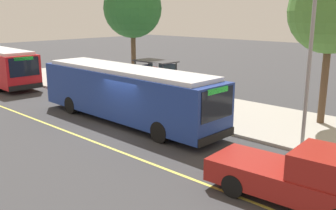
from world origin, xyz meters
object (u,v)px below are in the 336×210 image
object	(u,v)px
pickup_truck	(303,178)
pedestrian_commuter	(149,88)
transit_bus_main	(126,92)
route_sign_post	(156,80)
waiting_bench	(156,89)

from	to	relation	value
pickup_truck	pedestrian_commuter	bearing A→B (deg)	155.75
transit_bus_main	route_sign_post	distance (m)	2.43
transit_bus_main	pickup_truck	world-z (taller)	transit_bus_main
transit_bus_main	waiting_bench	size ratio (longest dim) A/B	7.59
transit_bus_main	pickup_truck	size ratio (longest dim) A/B	2.20
transit_bus_main	pickup_truck	bearing A→B (deg)	-11.97
transit_bus_main	pickup_truck	distance (m)	11.08
pedestrian_commuter	route_sign_post	bearing A→B (deg)	-31.23
transit_bus_main	pedestrian_commuter	bearing A→B (deg)	117.08
route_sign_post	pedestrian_commuter	size ratio (longest dim) A/B	1.66
pickup_truck	waiting_bench	world-z (taller)	pickup_truck
transit_bus_main	pedestrian_commuter	size ratio (longest dim) A/B	7.18
transit_bus_main	waiting_bench	xyz separation A→B (m)	(-2.96, 5.22, -0.99)
pickup_truck	transit_bus_main	bearing A→B (deg)	168.03
transit_bus_main	pickup_truck	xyz separation A→B (m)	(10.82, -2.29, -0.76)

